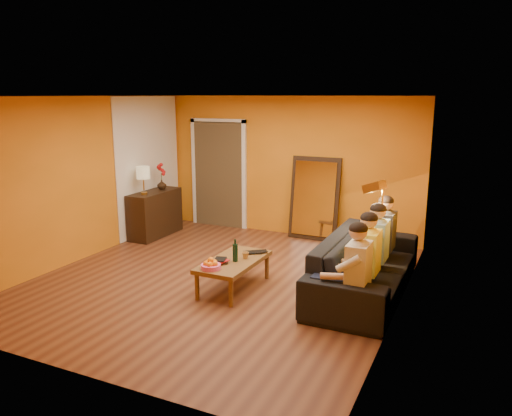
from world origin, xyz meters
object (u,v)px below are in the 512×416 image
at_px(table_lamp, 143,180).
at_px(floor_lamp, 380,234).
at_px(dog, 350,268).
at_px(wine_bottle, 235,250).
at_px(person_mid_right, 378,248).
at_px(tumbler, 245,255).
at_px(person_far_right, 385,238).
at_px(laptop, 256,253).
at_px(vase, 162,185).
at_px(sofa, 365,265).
at_px(mirror_frame, 315,198).
at_px(person_far_left, 358,274).
at_px(person_mid_left, 369,260).
at_px(coffee_table, 234,274).
at_px(sideboard, 155,214).

height_order(table_lamp, floor_lamp, floor_lamp).
distance_m(dog, wine_bottle, 1.57).
distance_m(person_mid_right, tumbler, 1.79).
relative_size(person_far_right, laptop, 3.55).
height_order(dog, vase, vase).
bearing_deg(tumbler, table_lamp, 153.73).
bearing_deg(tumbler, sofa, 18.99).
distance_m(mirror_frame, table_lamp, 3.13).
height_order(person_far_left, wine_bottle, person_far_left).
relative_size(floor_lamp, tumbler, 15.32).
bearing_deg(wine_bottle, person_far_right, 37.81).
height_order(table_lamp, sofa, table_lamp).
relative_size(dog, person_far_right, 0.56).
relative_size(person_far_left, person_mid_left, 1.00).
xyz_separation_m(floor_lamp, vase, (-4.34, 0.94, 0.22)).
height_order(coffee_table, person_far_right, person_far_right).
bearing_deg(floor_lamp, sofa, -81.38).
relative_size(wine_bottle, laptop, 0.90).
distance_m(table_lamp, person_far_right, 4.40).
xyz_separation_m(sideboard, laptop, (2.76, -1.40, 0.01)).
distance_m(person_mid_left, person_mid_right, 0.55).
bearing_deg(laptop, person_far_right, -9.13).
xyz_separation_m(sofa, wine_bottle, (-1.61, -0.70, 0.19)).
bearing_deg(laptop, wine_bottle, -147.68).
height_order(coffee_table, laptop, laptop).
height_order(mirror_frame, person_mid_right, mirror_frame).
xyz_separation_m(sideboard, tumbler, (2.70, -1.63, 0.04)).
relative_size(mirror_frame, floor_lamp, 1.06).
bearing_deg(person_far_left, sideboard, 154.30).
relative_size(sofa, person_mid_left, 2.15).
bearing_deg(tumbler, wine_bottle, -112.38).
xyz_separation_m(table_lamp, person_far_right, (4.37, -0.15, -0.49)).
height_order(floor_lamp, tumbler, floor_lamp).
bearing_deg(person_mid_right, vase, 164.00).
xyz_separation_m(person_mid_right, tumbler, (-1.67, -0.63, -0.15)).
bearing_deg(person_far_left, coffee_table, 168.93).
relative_size(coffee_table, wine_bottle, 3.94).
relative_size(mirror_frame, sofa, 0.58).
distance_m(floor_lamp, vase, 4.45).
bearing_deg(laptop, sideboard, 113.38).
height_order(sideboard, floor_lamp, floor_lamp).
distance_m(coffee_table, vase, 3.35).
bearing_deg(coffee_table, sofa, 22.02).
distance_m(sideboard, dog, 4.24).
xyz_separation_m(table_lamp, coffee_table, (2.58, -1.45, -0.90)).
bearing_deg(sideboard, person_far_right, -5.92).
relative_size(table_lamp, floor_lamp, 0.35).
relative_size(person_mid_left, tumbler, 12.98).
distance_m(sideboard, vase, 0.57).
bearing_deg(sofa, floor_lamp, -13.55).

